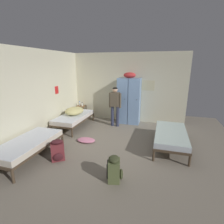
{
  "coord_description": "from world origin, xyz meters",
  "views": [
    {
      "loc": [
        1.46,
        -4.63,
        2.36
      ],
      "look_at": [
        0.0,
        0.24,
        0.95
      ],
      "focal_mm": 27.5,
      "sensor_mm": 36.0,
      "label": 1
    }
  ],
  "objects": [
    {
      "name": "room_backdrop",
      "position": [
        -1.18,
        1.21,
        1.42
      ],
      "size": [
        4.77,
        4.88,
        2.84
      ],
      "color": "beige",
      "rests_on": "ground_plane"
    },
    {
      "name": "bed_left_front",
      "position": [
        -1.77,
        -1.4,
        0.38
      ],
      "size": [
        0.9,
        1.9,
        0.49
      ],
      "color": "#473828",
      "rests_on": "ground_plane"
    },
    {
      "name": "bed_left_rear",
      "position": [
        -1.77,
        1.01,
        0.38
      ],
      "size": [
        0.9,
        1.9,
        0.49
      ],
      "color": "#473828",
      "rests_on": "ground_plane"
    },
    {
      "name": "clothes_pile_pink",
      "position": [
        -0.77,
        -0.07,
        0.05
      ],
      "size": [
        0.59,
        0.38,
        0.1
      ],
      "color": "pink",
      "rests_on": "ground_plane"
    },
    {
      "name": "bed_right",
      "position": [
        1.77,
        0.29,
        0.38
      ],
      "size": [
        0.9,
        1.9,
        0.49
      ],
      "color": "#473828",
      "rests_on": "ground_plane"
    },
    {
      "name": "person_traveler",
      "position": [
        -0.28,
        1.58,
        0.93
      ],
      "size": [
        0.49,
        0.21,
        1.54
      ],
      "color": "#2D334C",
      "rests_on": "ground_plane"
    },
    {
      "name": "water_bottle",
      "position": [
        -2.1,
        2.18,
        0.66
      ],
      "size": [
        0.07,
        0.07,
        0.21
      ],
      "color": "white",
      "rests_on": "shelf_unit"
    },
    {
      "name": "ground_plane",
      "position": [
        0.0,
        0.0,
        0.0
      ],
      "size": [
        7.71,
        7.71,
        0.0
      ],
      "primitive_type": "plane",
      "color": "gray"
    },
    {
      "name": "bedding_heap",
      "position": [
        -1.76,
        1.07,
        0.63
      ],
      "size": [
        0.67,
        0.81,
        0.29
      ],
      "color": "#D1C67F",
      "rests_on": "bed_left_rear"
    },
    {
      "name": "lotion_bottle",
      "position": [
        -1.95,
        2.12,
        0.65
      ],
      "size": [
        0.06,
        0.06,
        0.17
      ],
      "color": "white",
      "rests_on": "shelf_unit"
    },
    {
      "name": "backpack_olive",
      "position": [
        0.62,
        -1.63,
        0.26
      ],
      "size": [
        0.38,
        0.37,
        0.55
      ],
      "color": "#566038",
      "rests_on": "ground_plane"
    },
    {
      "name": "shelf_unit",
      "position": [
        -2.02,
        2.16,
        0.35
      ],
      "size": [
        0.38,
        0.3,
        0.57
      ],
      "color": "brown",
      "rests_on": "ground_plane"
    },
    {
      "name": "backpack_maroon",
      "position": [
        -0.99,
        -1.27,
        0.26
      ],
      "size": [
        0.41,
        0.42,
        0.55
      ],
      "color": "maroon",
      "rests_on": "ground_plane"
    },
    {
      "name": "locker_bank",
      "position": [
        0.16,
        2.13,
        0.97
      ],
      "size": [
        0.9,
        0.55,
        2.07
      ],
      "color": "#7A9ECC",
      "rests_on": "ground_plane"
    }
  ]
}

